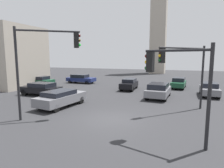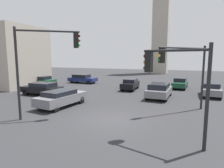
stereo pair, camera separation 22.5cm
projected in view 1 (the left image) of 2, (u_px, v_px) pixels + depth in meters
The scene contains 13 objects.
ground_plane at pixel (111, 119), 12.65m from camera, with size 106.97×106.97×0.00m, color #2D2D30.
traffic_light_0 at pixel (183, 64), 13.99m from camera, with size 3.15×3.17×4.96m.
traffic_light_1 at pixel (46, 54), 12.35m from camera, with size 3.40×2.45×5.97m.
traffic_light_2 at pixel (176, 74), 8.84m from camera, with size 3.04×0.95×4.68m.
car_0 at pixel (129, 84), 24.30m from camera, with size 1.81×4.09×1.38m.
car_1 at pixel (209, 89), 20.30m from camera, with size 1.79×4.00×1.41m.
car_2 at pixel (38, 81), 27.43m from camera, with size 4.57×2.16×1.41m.
car_3 at pixel (41, 88), 20.66m from camera, with size 4.41×2.12×1.37m.
car_4 at pixel (81, 79), 30.55m from camera, with size 4.54×1.99×1.37m.
car_5 at pixel (158, 90), 19.31m from camera, with size 2.20×4.46×1.49m.
car_6 at pixel (179, 83), 25.49m from camera, with size 1.97×4.22×1.40m.
car_7 at pixel (61, 98), 15.88m from camera, with size 2.45×4.72×1.37m.
skyline_tower at pixel (159, 19), 47.73m from camera, with size 3.76×3.76×26.99m, color #A89E8E.
Camera 1 is at (4.36, -11.39, 4.07)m, focal length 30.62 mm.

